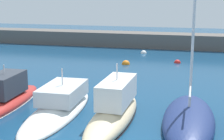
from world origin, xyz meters
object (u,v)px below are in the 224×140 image
at_px(motorboat_red_nearest, 3,99).
at_px(motorboat_sand_third, 114,110).
at_px(motorboat_white_second, 59,107).
at_px(mooring_buoy_orange, 126,64).
at_px(sailboat_navy_fourth, 189,119).
at_px(mooring_buoy_red, 177,63).
at_px(mooring_buoy_white, 144,53).

height_order(motorboat_red_nearest, motorboat_sand_third, motorboat_sand_third).
height_order(motorboat_white_second, mooring_buoy_orange, motorboat_white_second).
bearing_deg(sailboat_navy_fourth, motorboat_white_second, 88.36).
distance_m(mooring_buoy_red, mooring_buoy_orange, 5.43).
distance_m(motorboat_white_second, sailboat_navy_fourth, 7.70).
bearing_deg(motorboat_sand_third, motorboat_red_nearest, 85.86).
relative_size(motorboat_sand_third, mooring_buoy_orange, 10.13).
bearing_deg(sailboat_navy_fourth, mooring_buoy_red, 4.91).
height_order(mooring_buoy_white, mooring_buoy_red, mooring_buoy_white).
relative_size(motorboat_white_second, motorboat_sand_third, 1.12).
xyz_separation_m(motorboat_sand_third, mooring_buoy_red, (2.33, 17.59, -0.62)).
height_order(motorboat_white_second, sailboat_navy_fourth, sailboat_navy_fourth).
xyz_separation_m(motorboat_white_second, sailboat_navy_fourth, (7.70, -0.08, 0.00)).
distance_m(motorboat_white_second, mooring_buoy_red, 18.05).
bearing_deg(motorboat_sand_third, mooring_buoy_orange, 11.02).
bearing_deg(mooring_buoy_white, motorboat_red_nearest, -104.05).
relative_size(motorboat_red_nearest, motorboat_white_second, 0.93).
xyz_separation_m(motorboat_sand_third, mooring_buoy_white, (-2.02, 22.48, -0.62)).
height_order(motorboat_red_nearest, sailboat_navy_fourth, sailboat_navy_fourth).
height_order(motorboat_red_nearest, mooring_buoy_red, motorboat_red_nearest).
bearing_deg(mooring_buoy_white, sailboat_navy_fourth, -74.41).
bearing_deg(mooring_buoy_white, mooring_buoy_red, -48.29).
height_order(motorboat_red_nearest, mooring_buoy_white, motorboat_red_nearest).
bearing_deg(motorboat_red_nearest, mooring_buoy_orange, -19.30).
height_order(sailboat_navy_fourth, mooring_buoy_red, sailboat_navy_fourth).
distance_m(motorboat_red_nearest, mooring_buoy_white, 22.46).
xyz_separation_m(motorboat_red_nearest, motorboat_sand_third, (7.48, -0.69, 0.13)).
xyz_separation_m(motorboat_sand_third, sailboat_navy_fourth, (4.12, 0.46, -0.30)).
relative_size(sailboat_navy_fourth, mooring_buoy_red, 22.54).
bearing_deg(mooring_buoy_red, mooring_buoy_orange, -158.19).
relative_size(motorboat_red_nearest, mooring_buoy_red, 12.81).
bearing_deg(mooring_buoy_orange, sailboat_navy_fourth, -65.67).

